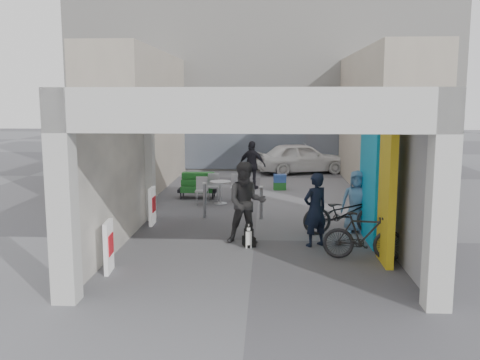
# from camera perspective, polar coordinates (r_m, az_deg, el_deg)

# --- Properties ---
(ground) EXTENTS (90.00, 90.00, 0.00)m
(ground) POSITION_cam_1_polar(r_m,az_deg,el_deg) (12.74, 1.55, -6.43)
(ground) COLOR slate
(ground) RESTS_ON ground
(arcade_canopy) EXTENTS (6.40, 6.45, 6.40)m
(arcade_canopy) POSITION_cam_1_polar(r_m,az_deg,el_deg) (11.52, 4.19, 3.58)
(arcade_canopy) COLOR beige
(arcade_canopy) RESTS_ON ground
(far_building) EXTENTS (18.00, 4.08, 8.00)m
(far_building) POSITION_cam_1_polar(r_m,az_deg,el_deg) (26.29, 2.37, 10.19)
(far_building) COLOR silver
(far_building) RESTS_ON ground
(plaza_bldg_left) EXTENTS (2.00, 9.00, 5.00)m
(plaza_bldg_left) POSITION_cam_1_polar(r_m,az_deg,el_deg) (20.38, -10.70, 6.26)
(plaza_bldg_left) COLOR #ABA08E
(plaza_bldg_left) RESTS_ON ground
(plaza_bldg_right) EXTENTS (2.00, 9.00, 5.00)m
(plaza_bldg_right) POSITION_cam_1_polar(r_m,az_deg,el_deg) (20.25, 15.05, 6.10)
(plaza_bldg_right) COLOR #ABA08E
(plaza_bldg_right) RESTS_ON ground
(bollard_left) EXTENTS (0.09, 0.09, 0.98)m
(bollard_left) POSITION_cam_1_polar(r_m,az_deg,el_deg) (14.99, -3.79, -2.20)
(bollard_left) COLOR gray
(bollard_left) RESTS_ON ground
(bollard_center) EXTENTS (0.09, 0.09, 0.90)m
(bollard_center) POSITION_cam_1_polar(r_m,az_deg,el_deg) (14.83, 2.28, -2.47)
(bollard_center) COLOR gray
(bollard_center) RESTS_ON ground
(bollard_right) EXTENTS (0.09, 0.09, 0.88)m
(bollard_right) POSITION_cam_1_polar(r_m,az_deg,el_deg) (15.13, 8.20, -2.36)
(bollard_right) COLOR gray
(bollard_right) RESTS_ON ground
(advert_board_near) EXTENTS (0.14, 0.55, 1.00)m
(advert_board_near) POSITION_cam_1_polar(r_m,az_deg,el_deg) (10.66, -13.82, -6.91)
(advert_board_near) COLOR silver
(advert_board_near) RESTS_ON ground
(advert_board_far) EXTENTS (0.10, 0.55, 1.00)m
(advert_board_far) POSITION_cam_1_polar(r_m,az_deg,el_deg) (14.34, -9.33, -2.74)
(advert_board_far) COLOR silver
(advert_board_far) RESTS_ON ground
(cafe_set) EXTENTS (1.44, 1.16, 0.87)m
(cafe_set) POSITION_cam_1_polar(r_m,az_deg,el_deg) (17.26, -2.41, -1.35)
(cafe_set) COLOR #B1B1B6
(cafe_set) RESTS_ON ground
(produce_stand) EXTENTS (1.28, 0.69, 0.84)m
(produce_stand) POSITION_cam_1_polar(r_m,az_deg,el_deg) (18.01, -4.54, -0.86)
(produce_stand) COLOR black
(produce_stand) RESTS_ON ground
(crate_stack) EXTENTS (0.47, 0.37, 0.56)m
(crate_stack) POSITION_cam_1_polar(r_m,az_deg,el_deg) (19.61, 4.26, -0.23)
(crate_stack) COLOR #18551C
(crate_stack) RESTS_ON ground
(border_collie) EXTENTS (0.22, 0.43, 0.60)m
(border_collie) POSITION_cam_1_polar(r_m,az_deg,el_deg) (12.10, 0.95, -6.08)
(border_collie) COLOR black
(border_collie) RESTS_ON ground
(man_with_dog) EXTENTS (0.73, 0.67, 1.68)m
(man_with_dog) POSITION_cam_1_polar(r_m,az_deg,el_deg) (12.18, 8.03, -3.15)
(man_with_dog) COLOR black
(man_with_dog) RESTS_ON ground
(man_back_turned) EXTENTS (0.99, 0.81, 1.89)m
(man_back_turned) POSITION_cam_1_polar(r_m,az_deg,el_deg) (12.31, 0.68, -2.45)
(man_back_turned) COLOR #3D3D3F
(man_back_turned) RESTS_ON ground
(man_elderly) EXTENTS (0.83, 0.60, 1.56)m
(man_elderly) POSITION_cam_1_polar(r_m,az_deg,el_deg) (13.64, 12.32, -2.25)
(man_elderly) COLOR #5B88B1
(man_elderly) RESTS_ON ground
(man_crates) EXTENTS (1.12, 0.77, 1.77)m
(man_crates) POSITION_cam_1_polar(r_m,az_deg,el_deg) (19.61, 1.31, 1.59)
(man_crates) COLOR black
(man_crates) RESTS_ON ground
(bicycle_front) EXTENTS (2.07, 0.90, 1.06)m
(bicycle_front) POSITION_cam_1_polar(r_m,az_deg,el_deg) (13.41, 11.01, -3.50)
(bicycle_front) COLOR black
(bicycle_front) RESTS_ON ground
(bicycle_rear) EXTENTS (1.73, 0.69, 1.01)m
(bicycle_rear) POSITION_cam_1_polar(r_m,az_deg,el_deg) (11.41, 13.06, -5.85)
(bicycle_rear) COLOR black
(bicycle_rear) RESTS_ON ground
(white_van) EXTENTS (4.33, 2.69, 1.38)m
(white_van) POSITION_cam_1_polar(r_m,az_deg,el_deg) (23.98, 6.57, 2.37)
(white_van) COLOR white
(white_van) RESTS_ON ground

